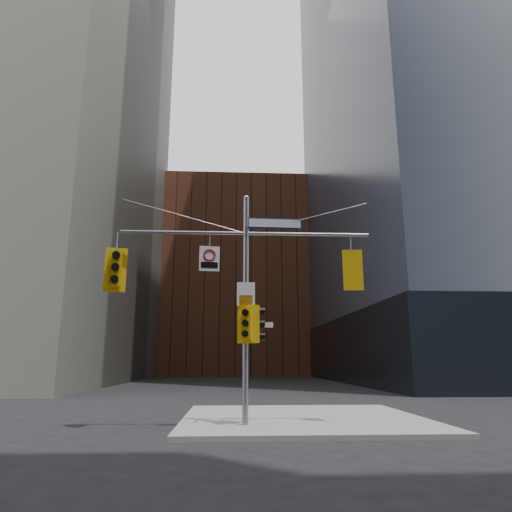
{
  "coord_description": "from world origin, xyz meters",
  "views": [
    {
      "loc": [
        -0.42,
        -12.17,
        1.99
      ],
      "look_at": [
        0.32,
        2.0,
        5.26
      ],
      "focal_mm": 32.0,
      "sensor_mm": 36.0,
      "label": 1
    }
  ],
  "objects": [
    {
      "name": "street_blade_ns",
      "position": [
        0.0,
        2.45,
        2.88
      ],
      "size": [
        0.07,
        0.71,
        0.14
      ],
      "rotation": [
        0.0,
        0.0,
        -0.06
      ],
      "color": "#145926",
      "rests_on": "ground"
    },
    {
      "name": "traffic_light_pole_front",
      "position": [
        0.0,
        1.73,
        3.09
      ],
      "size": [
        0.56,
        0.49,
        1.17
      ],
      "rotation": [
        0.0,
        0.0,
        -0.15
      ],
      "color": "#E7A90C",
      "rests_on": "ground"
    },
    {
      "name": "street_blade_ew",
      "position": [
        0.45,
        2.0,
        3.08
      ],
      "size": [
        0.81,
        0.12,
        0.16
      ],
      "rotation": [
        0.0,
        0.0,
        0.11
      ],
      "color": "silver",
      "rests_on": "ground"
    },
    {
      "name": "sidewalk_corner",
      "position": [
        2.0,
        4.0,
        0.07
      ],
      "size": [
        8.0,
        8.0,
        0.15
      ],
      "primitive_type": "cube",
      "color": "gray",
      "rests_on": "ground"
    },
    {
      "name": "brick_midrise",
      "position": [
        0.0,
        58.0,
        14.0
      ],
      "size": [
        26.0,
        20.0,
        28.0
      ],
      "primitive_type": "cube",
      "color": "brown",
      "rests_on": "ground"
    },
    {
      "name": "signal_assembly",
      "position": [
        0.0,
        1.99,
        4.42
      ],
      "size": [
        8.0,
        0.8,
        7.3
      ],
      "color": "gray",
      "rests_on": "ground"
    },
    {
      "name": "ground",
      "position": [
        0.0,
        0.0,
        0.0
      ],
      "size": [
        160.0,
        160.0,
        0.0
      ],
      "primitive_type": "plane",
      "color": "black",
      "rests_on": "ground"
    },
    {
      "name": "traffic_light_east_arm",
      "position": [
        3.41,
        1.99,
        4.8
      ],
      "size": [
        0.62,
        0.53,
        1.31
      ],
      "rotation": [
        0.0,
        0.0,
        3.01
      ],
      "color": "#E7A90C",
      "rests_on": "ground"
    },
    {
      "name": "traffic_light_west_arm",
      "position": [
        -4.08,
        2.01,
        4.8
      ],
      "size": [
        0.67,
        0.61,
        1.42
      ],
      "rotation": [
        0.0,
        0.0,
        0.22
      ],
      "color": "#E7A90C",
      "rests_on": "ground"
    },
    {
      "name": "regulatory_sign_arm",
      "position": [
        -1.16,
        1.97,
        5.18
      ],
      "size": [
        0.64,
        0.13,
        0.8
      ],
      "rotation": [
        0.0,
        0.0,
        0.13
      ],
      "color": "silver",
      "rests_on": "ground"
    },
    {
      "name": "regulatory_sign_pole",
      "position": [
        0.0,
        1.88,
        3.99
      ],
      "size": [
        0.56,
        0.07,
        0.73
      ],
      "rotation": [
        0.0,
        0.0,
        0.05
      ],
      "color": "silver",
      "rests_on": "ground"
    },
    {
      "name": "traffic_light_pole_side",
      "position": [
        0.33,
        2.0,
        3.1
      ],
      "size": [
        0.45,
        0.39,
        1.14
      ],
      "rotation": [
        0.0,
        0.0,
        1.64
      ],
      "color": "#E7A90C",
      "rests_on": "ground"
    },
    {
      "name": "street_sign_blade",
      "position": [
        0.94,
        2.0,
        6.35
      ],
      "size": [
        1.8,
        0.14,
        0.35
      ],
      "rotation": [
        0.0,
        0.0,
        0.05
      ],
      "color": "navy",
      "rests_on": "ground"
    }
  ]
}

